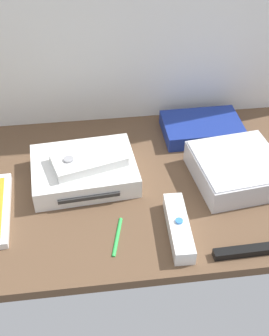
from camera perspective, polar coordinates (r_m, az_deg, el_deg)
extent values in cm
cube|color=brown|center=(92.23, 0.00, -2.35)|extent=(100.00, 48.00, 2.00)
cube|color=white|center=(91.67, -6.52, -0.31)|extent=(22.18, 17.58, 4.40)
cube|color=#2D2D2D|center=(85.63, -5.88, -3.84)|extent=(12.01, 1.53, 0.80)
cube|color=silver|center=(93.29, 13.03, -0.16)|extent=(18.90, 18.90, 5.00)
cube|color=silver|center=(91.62, 13.28, 1.09)|extent=(18.14, 18.14, 0.30)
cube|color=navy|center=(104.99, 8.66, 5.16)|extent=(18.16, 12.24, 3.40)
cube|color=#19D833|center=(100.26, 9.54, 3.11)|extent=(8.00, 0.51, 0.60)
cube|color=white|center=(81.32, 5.69, -7.62)|extent=(4.11, 14.92, 3.00)
cylinder|color=#387FDB|center=(80.06, 5.77, -6.81)|extent=(1.40, 1.40, 0.40)
cube|color=white|center=(89.33, -5.96, 1.15)|extent=(16.00, 11.50, 2.00)
cylinder|color=#99999E|center=(87.87, -8.49, 1.11)|extent=(2.46, 2.46, 0.40)
cylinder|color=green|center=(81.18, -2.25, -8.73)|extent=(2.86, 8.90, 0.70)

